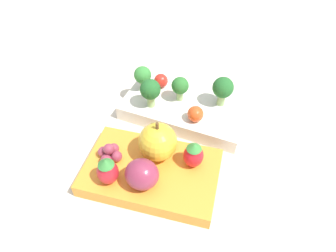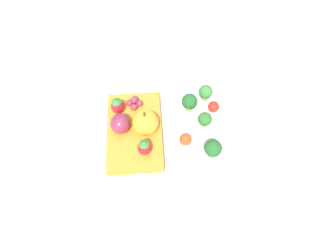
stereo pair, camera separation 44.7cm
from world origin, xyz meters
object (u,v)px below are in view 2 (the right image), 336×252
bento_box_savoury (201,133)px  cherry_tomato_0 (214,107)px  bento_box_fruit (135,130)px  broccoli_floret_1 (206,92)px  broccoli_floret_3 (189,102)px  cherry_tomato_1 (186,139)px  apple (145,125)px  broccoli_floret_0 (213,149)px  strawberry_0 (117,105)px  strawberry_1 (145,147)px  broccoli_floret_2 (205,120)px  grape_cluster (134,102)px  plum (120,125)px

bento_box_savoury → cherry_tomato_0: size_ratio=8.37×
bento_box_fruit → broccoli_floret_1: broccoli_floret_1 is taller
broccoli_floret_1 → broccoli_floret_3: broccoli_floret_3 is taller
cherry_tomato_1 → apple: bearing=-105.9°
broccoli_floret_0 → strawberry_0: bearing=-116.5°
strawberry_0 → bento_box_fruit: bearing=44.2°
strawberry_1 → cherry_tomato_0: bearing=127.4°
broccoli_floret_2 → grape_cluster: size_ratio=1.18×
broccoli_floret_0 → broccoli_floret_1: 0.15m
broccoli_floret_0 → strawberry_1: bearing=-91.9°
broccoli_floret_0 → broccoli_floret_2: broccoli_floret_0 is taller
apple → broccoli_floret_3: bearing=121.9°
strawberry_0 → broccoli_floret_2: bearing=80.3°
broccoli_floret_2 → cherry_tomato_0: (-0.05, 0.02, -0.02)m
cherry_tomato_0 → broccoli_floret_0: bearing=-3.4°
broccoli_floret_0 → broccoli_floret_2: bearing=-168.1°
bento_box_savoury → strawberry_1: size_ratio=4.79×
broccoli_floret_2 → plum: 0.18m
broccoli_floret_3 → bento_box_fruit: bearing=-67.5°
bento_box_fruit → apple: apple is taller
strawberry_1 → broccoli_floret_2: bearing=118.2°
bento_box_savoury → broccoli_floret_3: broccoli_floret_3 is taller
cherry_tomato_1 → strawberry_0: (-0.08, -0.16, 0.00)m
broccoli_floret_1 → strawberry_0: (0.04, -0.20, -0.01)m
plum → grape_cluster: bearing=161.6°
broccoli_floret_1 → broccoli_floret_3: 0.05m
plum → strawberry_1: bearing=48.9°
bento_box_fruit → broccoli_floret_0: broccoli_floret_0 is taller
bento_box_savoury → plum: 0.18m
grape_cluster → bento_box_fruit: bearing=5.4°
apple → plum: 0.06m
cherry_tomato_1 → grape_cluster: 0.15m
apple → plum: (-0.00, -0.06, -0.01)m
cherry_tomato_0 → apple: apple is taller
strawberry_0 → strawberry_1: strawberry_0 is taller
broccoli_floret_2 → strawberry_1: (0.07, -0.13, -0.01)m
bento_box_fruit → strawberry_0: (-0.04, -0.04, 0.03)m
broccoli_floret_0 → grape_cluster: size_ratio=1.41×
cherry_tomato_1 → broccoli_floret_0: bearing=61.7°
grape_cluster → bento_box_savoury: bearing=68.7°
bento_box_fruit → strawberry_0: size_ratio=4.53×
cherry_tomato_1 → strawberry_1: size_ratio=0.59×
bento_box_fruit → apple: (0.01, 0.03, 0.04)m
broccoli_floret_3 → plum: broccoli_floret_3 is taller
bento_box_savoury → broccoli_floret_3: bearing=-148.4°
bento_box_savoury → broccoli_floret_1: 0.09m
cherry_tomato_0 → apple: bearing=-67.3°
broccoli_floret_3 → strawberry_0: size_ratio=1.15×
strawberry_0 → plum: size_ratio=0.98×
bento_box_savoury → strawberry_0: strawberry_0 is taller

